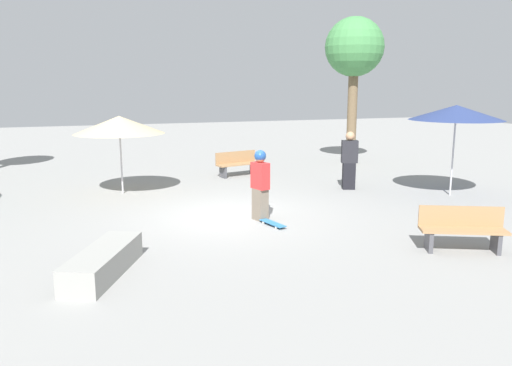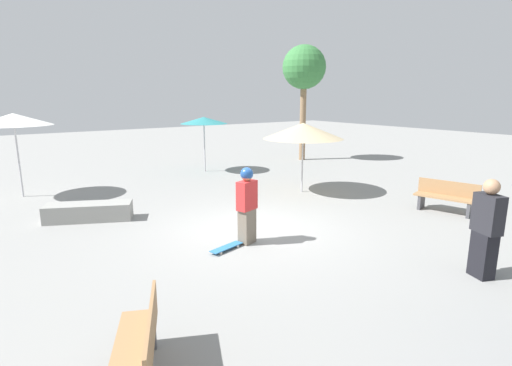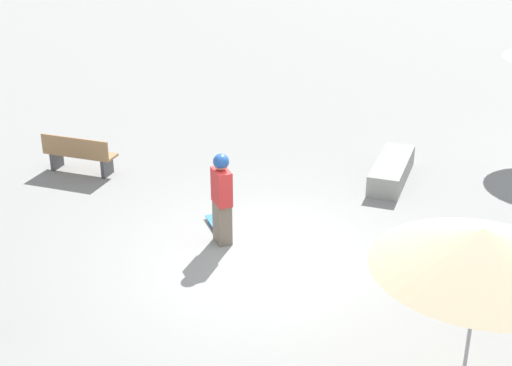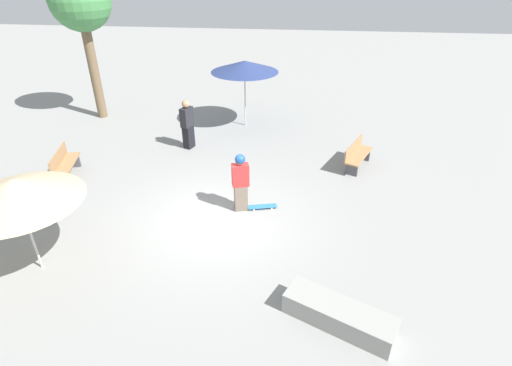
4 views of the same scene
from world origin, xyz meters
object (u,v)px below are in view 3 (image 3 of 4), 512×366
at_px(skateboard, 216,224).
at_px(shade_umbrella_tan, 482,248).
at_px(skater_main, 222,196).
at_px(bench_near, 79,154).
at_px(concrete_ledge, 392,170).

relative_size(skateboard, shade_umbrella_tan, 0.32).
height_order(skater_main, shade_umbrella_tan, shade_umbrella_tan).
height_order(skater_main, bench_near, skater_main).
bearing_deg(concrete_ledge, bench_near, 171.57).
bearing_deg(shade_umbrella_tan, skater_main, 124.72).
height_order(skateboard, bench_near, bench_near).
relative_size(skateboard, concrete_ledge, 0.38).
xyz_separation_m(skateboard, bench_near, (-2.82, 2.81, 0.37)).
height_order(concrete_ledge, shade_umbrella_tan, shade_umbrella_tan).
distance_m(skater_main, shade_umbrella_tan, 5.12).
bearing_deg(concrete_ledge, skateboard, -154.04).
relative_size(skater_main, bench_near, 1.02).
distance_m(skateboard, shade_umbrella_tan, 5.87).
height_order(concrete_ledge, bench_near, bench_near).
bearing_deg(shade_umbrella_tan, skateboard, 122.11).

